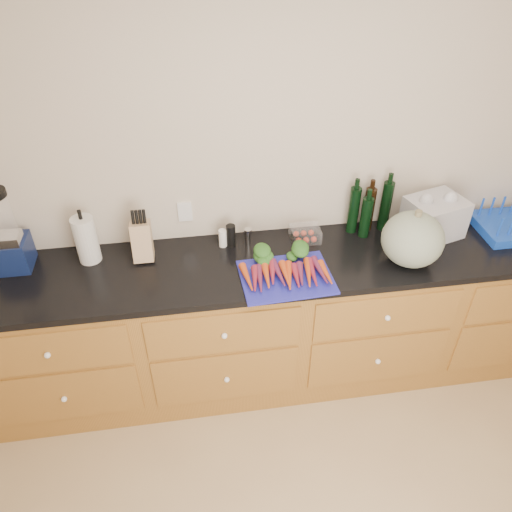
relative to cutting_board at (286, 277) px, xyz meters
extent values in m
cube|color=beige|center=(0.09, 0.48, 0.35)|extent=(4.10, 0.05, 2.60)
cube|color=brown|center=(0.09, 0.16, -0.50)|extent=(3.60, 0.60, 0.90)
cube|color=brown|center=(-1.26, -0.15, -0.23)|extent=(0.82, 0.01, 0.28)
sphere|color=white|center=(-1.26, -0.16, -0.23)|extent=(0.03, 0.03, 0.03)
cube|color=brown|center=(-1.26, -0.15, -0.59)|extent=(0.82, 0.01, 0.38)
sphere|color=white|center=(-1.26, -0.16, -0.59)|extent=(0.03, 0.03, 0.03)
cube|color=brown|center=(-0.36, -0.15, -0.23)|extent=(0.82, 0.01, 0.28)
sphere|color=white|center=(-0.36, -0.16, -0.23)|extent=(0.03, 0.03, 0.03)
cube|color=brown|center=(-0.36, -0.15, -0.59)|extent=(0.82, 0.01, 0.38)
sphere|color=white|center=(-0.36, -0.16, -0.59)|extent=(0.03, 0.03, 0.03)
cube|color=brown|center=(0.54, -0.15, -0.23)|extent=(0.82, 0.01, 0.28)
sphere|color=white|center=(0.54, -0.16, -0.23)|extent=(0.03, 0.03, 0.03)
cube|color=brown|center=(0.54, -0.15, -0.59)|extent=(0.82, 0.01, 0.38)
sphere|color=white|center=(0.54, -0.16, -0.59)|extent=(0.03, 0.03, 0.03)
cube|color=black|center=(0.09, 0.16, -0.03)|extent=(3.64, 0.62, 0.04)
cube|color=#20219C|center=(0.00, 0.00, 0.00)|extent=(0.50, 0.39, 0.01)
cone|color=#CE4718|center=(-0.21, -0.02, 0.03)|extent=(0.04, 0.20, 0.04)
cone|color=maroon|center=(-0.18, -0.02, 0.03)|extent=(0.04, 0.20, 0.04)
cone|color=#672040|center=(-0.14, -0.02, 0.03)|extent=(0.04, 0.20, 0.04)
cone|color=#CE4718|center=(-0.11, -0.02, 0.03)|extent=(0.04, 0.20, 0.04)
cone|color=maroon|center=(-0.08, -0.02, 0.03)|extent=(0.04, 0.20, 0.04)
cone|color=#672040|center=(-0.05, -0.02, 0.03)|extent=(0.04, 0.20, 0.04)
cone|color=#CE4718|center=(-0.01, -0.02, 0.03)|extent=(0.04, 0.20, 0.04)
ellipsoid|color=#22511B|center=(-0.11, 0.13, 0.04)|extent=(0.20, 0.12, 0.06)
cone|color=#CE4718|center=(0.01, -0.02, 0.03)|extent=(0.04, 0.20, 0.04)
cone|color=maroon|center=(0.05, -0.02, 0.03)|extent=(0.04, 0.20, 0.04)
cone|color=#672040|center=(0.08, -0.02, 0.03)|extent=(0.04, 0.20, 0.04)
cone|color=#CE4718|center=(0.11, -0.02, 0.03)|extent=(0.04, 0.20, 0.04)
cone|color=maroon|center=(0.14, -0.02, 0.03)|extent=(0.04, 0.20, 0.04)
cone|color=#672040|center=(0.18, -0.02, 0.03)|extent=(0.04, 0.20, 0.04)
cone|color=#CE4718|center=(0.21, -0.02, 0.03)|extent=(0.04, 0.20, 0.04)
ellipsoid|color=#22511B|center=(0.11, 0.13, 0.04)|extent=(0.20, 0.12, 0.06)
ellipsoid|color=slate|center=(0.70, 0.04, 0.14)|extent=(0.34, 0.34, 0.30)
cube|color=#0E1A45|center=(-1.45, 0.32, 0.08)|extent=(0.19, 0.19, 0.18)
cube|color=silver|center=(-1.45, 0.29, 0.20)|extent=(0.16, 0.11, 0.05)
cylinder|color=silver|center=(-1.05, 0.32, 0.13)|extent=(0.12, 0.12, 0.27)
cube|color=tan|center=(-0.75, 0.30, 0.10)|extent=(0.11, 0.11, 0.22)
cylinder|color=white|center=(-0.30, 0.34, 0.05)|extent=(0.05, 0.05, 0.11)
cylinder|color=black|center=(-0.26, 0.34, 0.06)|extent=(0.05, 0.05, 0.13)
cylinder|color=silver|center=(-0.16, 0.34, 0.04)|extent=(0.04, 0.04, 0.10)
cube|color=white|center=(0.18, 0.33, 0.03)|extent=(0.17, 0.14, 0.08)
cylinder|color=black|center=(0.47, 0.38, 0.14)|extent=(0.06, 0.06, 0.29)
cylinder|color=black|center=(0.57, 0.39, 0.13)|extent=(0.06, 0.06, 0.27)
cylinder|color=black|center=(0.67, 0.38, 0.15)|extent=(0.06, 0.06, 0.31)
cylinder|color=black|center=(0.53, 0.32, 0.12)|extent=(0.06, 0.06, 0.25)
camera|label=1|loc=(-0.46, -1.99, 1.71)|focal=35.00mm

